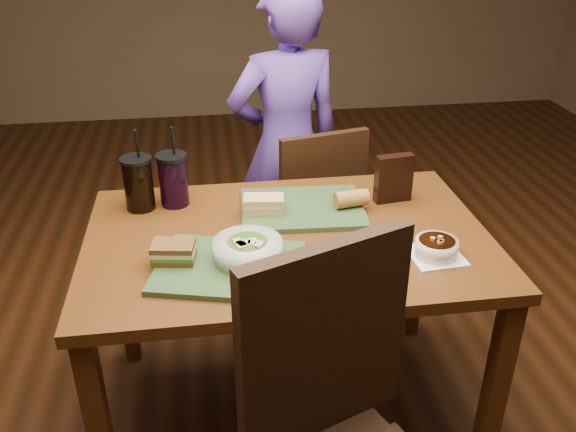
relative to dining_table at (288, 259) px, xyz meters
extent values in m
plane|color=#381C0B|center=(0.00, 0.00, -0.66)|extent=(6.00, 6.00, 0.00)
cube|color=#552E11|center=(0.60, -0.38, -0.30)|extent=(0.06, 0.06, 0.71)
cube|color=#552E11|center=(-0.60, 0.38, -0.30)|extent=(0.06, 0.06, 0.71)
cube|color=#552E11|center=(0.60, 0.38, -0.30)|extent=(0.06, 0.06, 0.71)
cube|color=#552E11|center=(0.00, 0.00, 0.07)|extent=(1.30, 0.85, 0.04)
cube|color=black|center=(0.01, -0.57, 0.12)|extent=(0.44, 0.21, 0.54)
cube|color=black|center=(0.23, 0.73, -0.25)|extent=(0.46, 0.46, 0.04)
cube|color=black|center=(0.23, 0.56, -0.01)|extent=(0.38, 0.12, 0.45)
cube|color=black|center=(0.07, 0.56, -0.46)|extent=(0.04, 0.04, 0.39)
cube|color=black|center=(0.39, 0.56, -0.46)|extent=(0.04, 0.04, 0.39)
cube|color=black|center=(0.07, 0.89, -0.46)|extent=(0.04, 0.04, 0.39)
cube|color=black|center=(0.39, 0.89, -0.46)|extent=(0.04, 0.04, 0.39)
imported|color=#5A3AA2|center=(0.11, 0.84, 0.06)|extent=(0.59, 0.44, 1.44)
cube|color=#324E28|center=(-0.20, -0.18, 0.10)|extent=(0.49, 0.42, 0.02)
cube|color=#324E28|center=(0.07, 0.16, 0.10)|extent=(0.44, 0.34, 0.02)
cylinder|color=silver|center=(-0.14, -0.15, 0.14)|extent=(0.21, 0.21, 0.06)
ellipsoid|color=#427219|center=(-0.14, -0.15, 0.15)|extent=(0.17, 0.17, 0.05)
cube|color=beige|center=(-0.17, -0.16, 0.17)|extent=(0.03, 0.04, 0.01)
cube|color=beige|center=(-0.11, -0.18, 0.17)|extent=(0.04, 0.04, 0.01)
cube|color=beige|center=(-0.13, -0.17, 0.17)|extent=(0.03, 0.04, 0.01)
cube|color=beige|center=(-0.16, -0.18, 0.17)|extent=(0.04, 0.04, 0.01)
cube|color=beige|center=(-0.15, -0.17, 0.17)|extent=(0.03, 0.04, 0.01)
cube|color=beige|center=(-0.16, -0.17, 0.17)|extent=(0.04, 0.04, 0.01)
cube|color=white|center=(0.43, -0.19, 0.09)|extent=(0.17, 0.17, 0.00)
cylinder|color=silver|center=(0.43, -0.19, 0.12)|extent=(0.13, 0.13, 0.05)
cylinder|color=black|center=(0.43, -0.19, 0.14)|extent=(0.11, 0.11, 0.01)
cube|color=#B28947|center=(0.43, -0.21, 0.15)|extent=(0.02, 0.02, 0.01)
cube|color=#B28947|center=(0.43, -0.21, 0.15)|extent=(0.02, 0.02, 0.01)
cube|color=#B28947|center=(0.44, -0.18, 0.15)|extent=(0.01, 0.01, 0.01)
cube|color=#B28947|center=(0.43, -0.21, 0.15)|extent=(0.02, 0.02, 0.01)
cube|color=#B28947|center=(0.41, -0.19, 0.15)|extent=(0.02, 0.02, 0.01)
cube|color=#593819|center=(-0.36, -0.13, 0.12)|extent=(0.14, 0.10, 0.02)
cube|color=#3F721E|center=(-0.36, -0.13, 0.13)|extent=(0.14, 0.10, 0.01)
cube|color=beige|center=(-0.36, -0.13, 0.14)|extent=(0.14, 0.10, 0.01)
cube|color=#593819|center=(-0.36, -0.13, 0.16)|extent=(0.14, 0.10, 0.02)
cube|color=tan|center=(-0.06, 0.14, 0.12)|extent=(0.14, 0.09, 0.02)
cube|color=orange|center=(-0.06, 0.14, 0.13)|extent=(0.14, 0.09, 0.01)
cube|color=beige|center=(-0.06, 0.14, 0.14)|extent=(0.14, 0.09, 0.01)
cube|color=tan|center=(-0.06, 0.14, 0.15)|extent=(0.14, 0.09, 0.02)
cylinder|color=#AD7533|center=(-0.09, -0.31, 0.14)|extent=(0.11, 0.06, 0.05)
cylinder|color=#AD7533|center=(0.24, 0.14, 0.14)|extent=(0.12, 0.08, 0.06)
cylinder|color=black|center=(-0.48, 0.26, 0.18)|extent=(0.10, 0.10, 0.18)
cylinder|color=black|center=(-0.48, 0.26, 0.27)|extent=(0.11, 0.11, 0.01)
cylinder|color=black|center=(-0.47, 0.26, 0.33)|extent=(0.01, 0.03, 0.11)
cylinder|color=black|center=(-0.36, 0.28, 0.18)|extent=(0.10, 0.10, 0.18)
cylinder|color=black|center=(-0.36, 0.28, 0.27)|extent=(0.11, 0.11, 0.01)
cylinder|color=black|center=(-0.35, 0.28, 0.32)|extent=(0.01, 0.03, 0.11)
cube|color=black|center=(0.41, 0.20, 0.18)|extent=(0.14, 0.06, 0.17)
camera|label=1|loc=(-0.24, -1.69, 1.07)|focal=38.00mm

